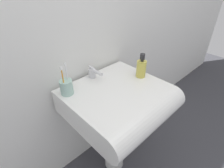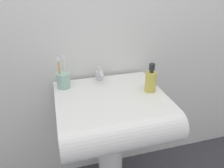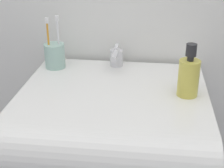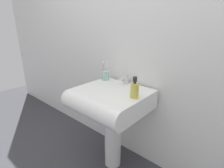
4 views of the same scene
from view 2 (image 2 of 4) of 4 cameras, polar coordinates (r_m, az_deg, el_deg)
The scene contains 6 objects.
wall_back at distance 1.35m, azimuth -3.97°, elevation 18.83°, with size 5.00×0.05×2.40m, color silver.
sink_pedestal at distance 1.50m, azimuth -0.40°, elevation -18.70°, with size 0.16×0.16×0.63m, color white.
sink_basin at distance 1.20m, azimuth 0.30°, elevation -7.48°, with size 0.60×0.58×0.16m.
faucet at distance 1.36m, azimuth -3.21°, elevation 2.43°, with size 0.05×0.13×0.08m.
toothbrush_cup at distance 1.30m, azimuth -12.60°, elevation 1.02°, with size 0.07×0.07×0.19m.
soap_bottle at distance 1.24m, azimuth 10.09°, elevation 0.89°, with size 0.06×0.06×0.17m.
Camera 2 is at (-0.27, -1.02, 1.39)m, focal length 35.00 mm.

